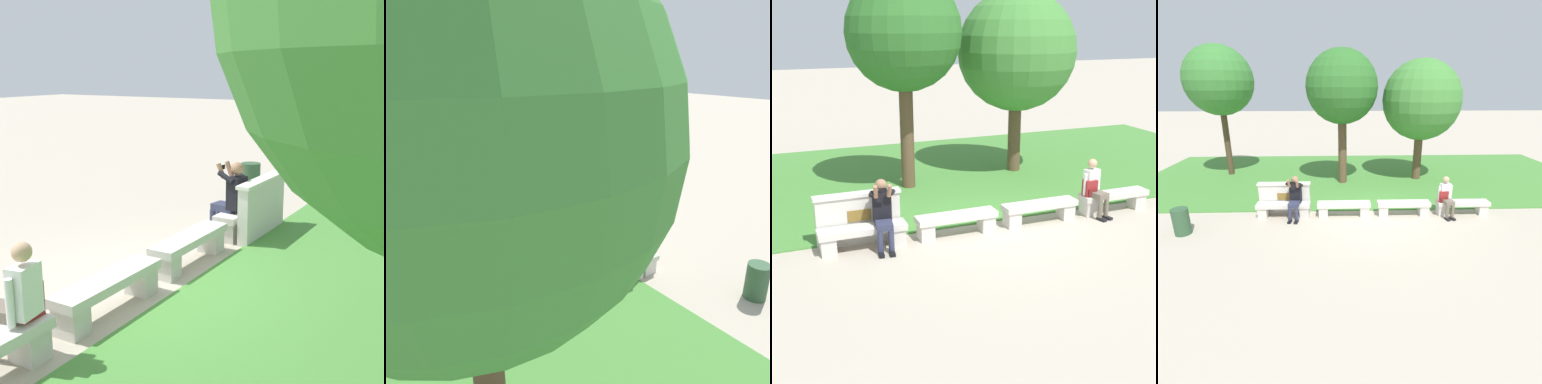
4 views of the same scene
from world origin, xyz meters
TOP-DOWN VIEW (x-y plane):
  - ground_plane at (0.00, 0.00)m, footprint 80.00×80.00m
  - grass_strip at (0.00, 4.38)m, footprint 19.32×8.00m
  - bench_main at (-2.83, 0.00)m, footprint 1.66×0.40m
  - bench_near at (-0.94, 0.00)m, footprint 1.66×0.40m
  - bench_mid at (0.94, 0.00)m, footprint 1.66×0.40m
  - bench_far at (2.83, 0.00)m, footprint 1.66×0.40m
  - backrest_wall_with_plaque at (-2.83, 0.34)m, footprint 1.66×0.24m
  - person_photographer at (-2.45, -0.08)m, footprint 0.50×0.75m
  - person_distant at (2.25, -0.06)m, footprint 0.48×0.72m
  - backpack at (2.17, -0.02)m, footprint 0.28×0.24m
  - tree_behind_wall at (-0.95, 3.42)m, footprint 2.79×2.79m
  - tree_left_background at (2.28, 3.86)m, footprint 3.19×3.19m
  - tree_right_background at (-6.07, 4.81)m, footprint 2.84×2.84m
  - trash_bin at (-5.45, -1.06)m, footprint 0.44×0.44m

SIDE VIEW (x-z plane):
  - ground_plane at x=0.00m, z-range 0.00..0.00m
  - grass_strip at x=0.00m, z-range 0.00..0.03m
  - bench_main at x=-2.83m, z-range 0.07..0.52m
  - bench_near at x=-0.94m, z-range 0.07..0.52m
  - bench_mid at x=0.94m, z-range 0.07..0.52m
  - bench_far at x=2.83m, z-range 0.07..0.52m
  - trash_bin at x=-5.45m, z-range 0.00..0.75m
  - backrest_wall_with_plaque at x=-2.83m, z-range 0.01..1.02m
  - backpack at x=2.17m, z-range 0.41..0.84m
  - person_distant at x=2.25m, z-range 0.04..1.30m
  - person_photographer at x=-2.45m, z-range 0.08..1.40m
  - tree_left_background at x=2.28m, z-range 0.85..5.77m
  - tree_behind_wall at x=-0.95m, z-range 1.19..6.42m
  - tree_right_background at x=-6.07m, z-range 1.31..6.81m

